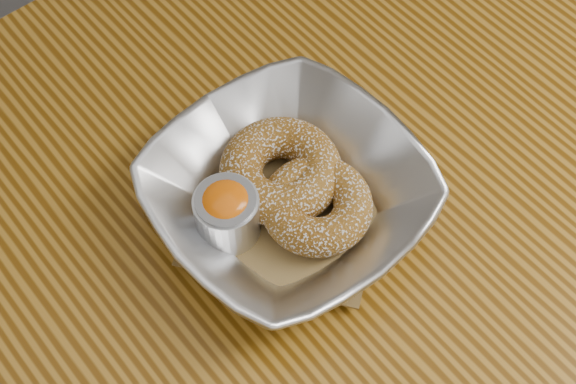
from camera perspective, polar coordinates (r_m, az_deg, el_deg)
table at (r=0.71m, az=3.87°, el=-8.67°), size 1.20×0.80×0.75m
serving_bowl at (r=0.62m, az=-0.00°, el=-0.21°), size 0.21×0.21×0.05m
parchment at (r=0.64m, az=-0.00°, el=-0.98°), size 0.20×0.20×0.00m
donut_back at (r=0.63m, az=-0.52°, el=1.54°), size 0.11×0.11×0.03m
donut_front at (r=0.62m, az=2.05°, el=-0.96°), size 0.12×0.12×0.03m
ramekin at (r=0.60m, az=-4.36°, el=-1.45°), size 0.05×0.05×0.05m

